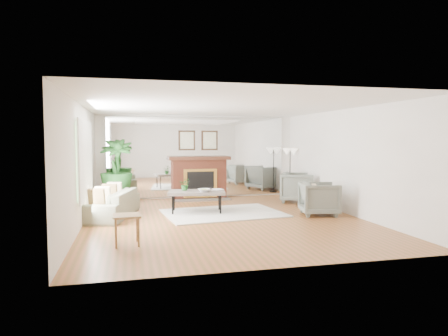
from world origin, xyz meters
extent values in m
plane|color=brown|center=(0.00, 0.00, 0.00)|extent=(7.00, 7.00, 0.00)
cube|color=white|center=(-2.99, 0.00, 1.25)|extent=(0.02, 7.00, 2.50)
cube|color=white|center=(2.99, 0.00, 1.25)|extent=(0.02, 7.00, 2.50)
cube|color=white|center=(0.00, 3.49, 1.25)|extent=(6.00, 0.02, 2.50)
cube|color=silver|center=(0.00, 3.47, 1.25)|extent=(5.40, 0.04, 2.40)
cube|color=#B2E09E|center=(-2.96, 0.40, 1.35)|extent=(0.04, 2.40, 1.50)
cube|color=brown|center=(0.00, 3.28, 0.60)|extent=(1.60, 0.40, 1.20)
cube|color=gold|center=(0.00, 3.07, 0.48)|extent=(1.00, 0.04, 0.85)
cube|color=black|center=(0.00, 3.05, 0.48)|extent=(0.80, 0.04, 0.70)
cube|color=brown|center=(0.00, 2.93, 0.01)|extent=(1.70, 0.55, 0.03)
cube|color=#402214|center=(0.00, 3.26, 1.22)|extent=(1.85, 0.46, 0.10)
cube|color=black|center=(-0.35, 3.43, 1.75)|extent=(0.50, 0.04, 0.60)
cube|color=black|center=(0.35, 3.43, 1.75)|extent=(0.50, 0.04, 0.60)
cube|color=silver|center=(0.12, 0.64, 0.01)|extent=(2.94, 2.25, 0.03)
cube|color=brown|center=(-0.48, 0.88, 0.50)|extent=(1.45, 0.99, 0.07)
cylinder|color=black|center=(-1.07, 0.70, 0.24)|extent=(0.04, 0.04, 0.47)
cylinder|color=black|center=(0.03, 0.51, 0.24)|extent=(0.04, 0.04, 0.47)
cylinder|color=black|center=(-0.98, 1.25, 0.24)|extent=(0.04, 0.04, 0.47)
cylinder|color=black|center=(0.12, 1.07, 0.24)|extent=(0.04, 0.04, 0.47)
imported|color=gray|center=(-2.45, 0.85, 0.30)|extent=(1.30, 2.20, 0.60)
imported|color=slate|center=(2.60, 1.91, 0.42)|extent=(1.24, 1.23, 0.85)
imported|color=slate|center=(2.29, -0.02, 0.39)|extent=(1.01, 0.99, 0.77)
cube|color=olive|center=(-2.10, -1.75, 0.50)|extent=(0.47, 0.47, 0.04)
cylinder|color=olive|center=(-2.27, -1.94, 0.24)|extent=(0.04, 0.04, 0.49)
cylinder|color=olive|center=(-1.91, -1.92, 0.24)|extent=(0.04, 0.04, 0.49)
cylinder|color=olive|center=(-2.28, -1.58, 0.24)|extent=(0.04, 0.04, 0.49)
cylinder|color=olive|center=(-1.92, -1.56, 0.24)|extent=(0.04, 0.04, 0.49)
cylinder|color=#29251E|center=(-2.39, 2.46, 0.19)|extent=(0.52, 0.52, 0.37)
imported|color=#245A21|center=(-2.39, 2.46, 1.02)|extent=(0.91, 0.91, 1.53)
cylinder|color=black|center=(2.70, 2.73, 0.02)|extent=(0.25, 0.25, 0.04)
cylinder|color=black|center=(2.70, 2.73, 0.73)|extent=(0.03, 0.03, 1.46)
cone|color=white|center=(2.59, 2.73, 1.41)|extent=(0.27, 0.27, 0.20)
cone|color=white|center=(2.81, 2.73, 1.41)|extent=(0.27, 0.27, 0.20)
imported|color=#245A21|center=(-0.73, 1.03, 0.69)|extent=(0.33, 0.31, 0.30)
imported|color=olive|center=(-0.33, 0.69, 0.57)|extent=(0.32, 0.32, 0.07)
imported|color=olive|center=(-0.03, 0.95, 0.55)|extent=(0.24, 0.31, 0.02)
camera|label=1|loc=(-2.03, -8.55, 1.76)|focal=32.00mm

